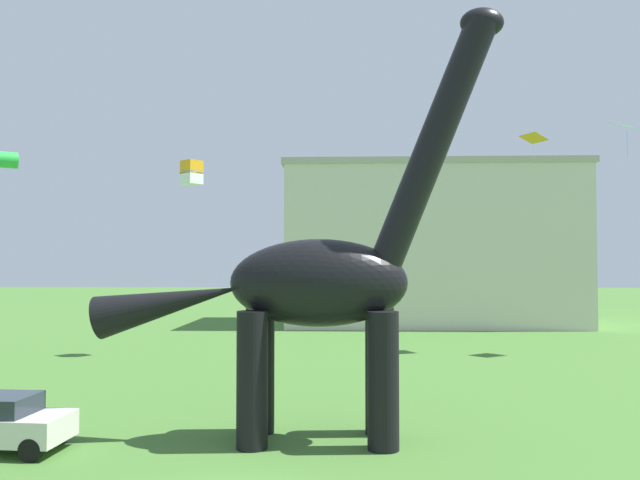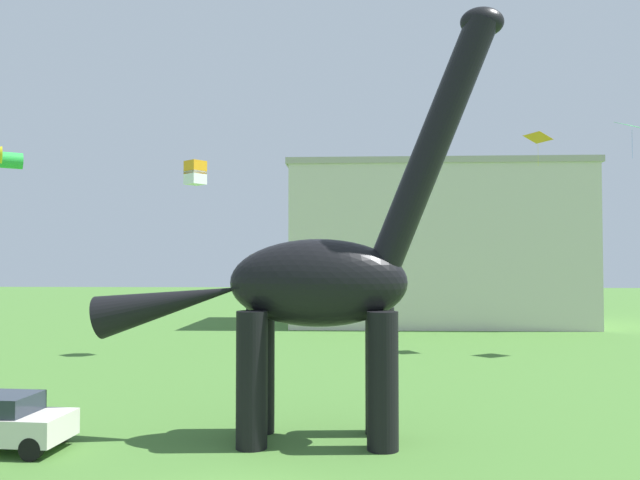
% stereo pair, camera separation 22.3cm
% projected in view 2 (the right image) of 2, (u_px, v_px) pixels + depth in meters
% --- Properties ---
extents(dinosaur_sculpture, '(12.26, 2.60, 12.81)m').
position_uv_depth(dinosaur_sculpture, '(316.00, 283.00, 19.00)').
color(dinosaur_sculpture, black).
rests_on(dinosaur_sculpture, ground_plane).
extents(kite_far_left, '(1.57, 1.77, 1.90)m').
position_uv_depth(kite_far_left, '(538.00, 138.00, 37.97)').
color(kite_far_left, orange).
extents(kite_mid_right, '(1.33, 1.33, 1.35)m').
position_uv_depth(kite_mid_right, '(195.00, 173.00, 36.76)').
color(kite_mid_right, orange).
extents(kite_mid_left, '(2.00, 1.88, 2.11)m').
position_uv_depth(kite_mid_left, '(632.00, 126.00, 36.64)').
color(kite_mid_left, green).
extents(background_building_block, '(24.37, 12.01, 13.40)m').
position_uv_depth(background_building_block, '(434.00, 245.00, 54.98)').
color(background_building_block, beige).
rests_on(background_building_block, ground_plane).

